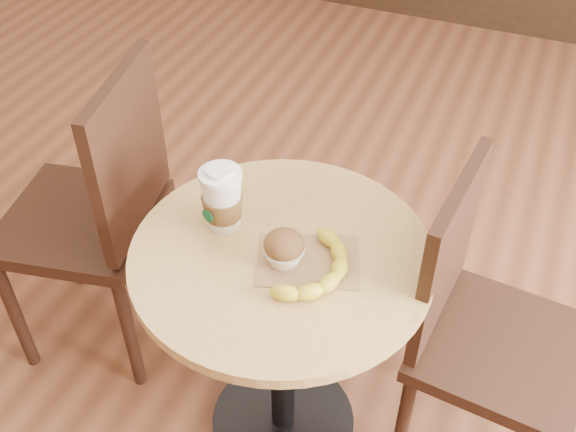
# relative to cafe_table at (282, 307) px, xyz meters

# --- Properties ---
(cafe_table) EXTENTS (0.74, 0.74, 0.75)m
(cafe_table) POSITION_rel_cafe_table_xyz_m (0.00, 0.00, 0.00)
(cafe_table) COLOR black
(cafe_table) RESTS_ON ground
(chair_left) EXTENTS (0.53, 0.53, 1.02)m
(chair_left) POSITION_rel_cafe_table_xyz_m (-0.65, 0.13, 0.02)
(chair_left) COLOR black
(chair_left) RESTS_ON ground
(chair_right) EXTENTS (0.46, 0.46, 0.95)m
(chair_right) POSITION_rel_cafe_table_xyz_m (0.49, 0.16, -0.02)
(chair_right) COLOR black
(chair_right) RESTS_ON ground
(kraft_bag) EXTENTS (0.29, 0.25, 0.00)m
(kraft_bag) POSITION_rel_cafe_table_xyz_m (0.07, -0.01, 0.21)
(kraft_bag) COLOR #9D754C
(kraft_bag) RESTS_ON cafe_table
(coffee_cup) EXTENTS (0.10, 0.11, 0.17)m
(coffee_cup) POSITION_rel_cafe_table_xyz_m (-0.17, 0.03, 0.28)
(coffee_cup) COLOR white
(coffee_cup) RESTS_ON cafe_table
(muffin) EXTENTS (0.10, 0.10, 0.09)m
(muffin) POSITION_rel_cafe_table_xyz_m (0.02, -0.03, 0.25)
(muffin) COLOR silver
(muffin) RESTS_ON kraft_bag
(banana) EXTENTS (0.21, 0.30, 0.04)m
(banana) POSITION_rel_cafe_table_xyz_m (0.11, -0.04, 0.23)
(banana) COLOR gold
(banana) RESTS_ON kraft_bag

